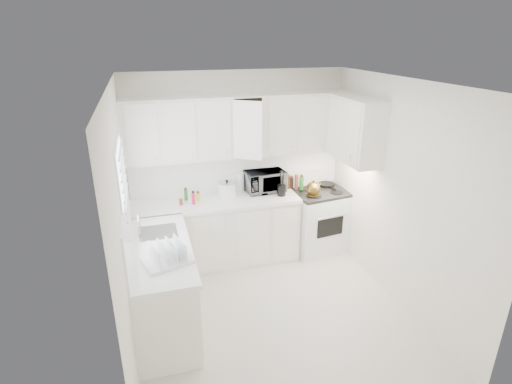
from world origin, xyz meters
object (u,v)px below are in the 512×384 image
object	(u,v)px
tea_kettle	(313,188)
microwave	(265,179)
utensil_crock	(282,183)
stove	(318,212)
rice_cooker	(227,189)
dish_rack	(166,251)

from	to	relation	value
tea_kettle	microwave	xyz separation A→B (m)	(-0.60, 0.33, 0.08)
microwave	utensil_crock	world-z (taller)	utensil_crock
tea_kettle	microwave	bearing A→B (deg)	140.01
stove	rice_cooker	bearing A→B (deg)	168.62
rice_cooker	utensil_crock	xyz separation A→B (m)	(0.73, -0.16, 0.06)
tea_kettle	microwave	size ratio (longest dim) A/B	0.46
tea_kettle	dish_rack	xyz separation A→B (m)	(-2.07, -1.25, 0.02)
tea_kettle	utensil_crock	xyz separation A→B (m)	(-0.43, 0.09, 0.08)
tea_kettle	dish_rack	size ratio (longest dim) A/B	0.57
rice_cooker	dish_rack	size ratio (longest dim) A/B	0.56
stove	tea_kettle	bearing A→B (deg)	-146.00
rice_cooker	utensil_crock	distance (m)	0.75
stove	dish_rack	bearing A→B (deg)	-155.58
stove	rice_cooker	xyz separation A→B (m)	(-1.34, 0.09, 0.48)
stove	microwave	bearing A→B (deg)	160.39
stove	tea_kettle	world-z (taller)	stove
tea_kettle	microwave	world-z (taller)	microwave
rice_cooker	microwave	bearing A→B (deg)	-0.57
stove	tea_kettle	size ratio (longest dim) A/B	4.77
tea_kettle	rice_cooker	size ratio (longest dim) A/B	1.02
microwave	stove	bearing A→B (deg)	-18.08
tea_kettle	utensil_crock	distance (m)	0.44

